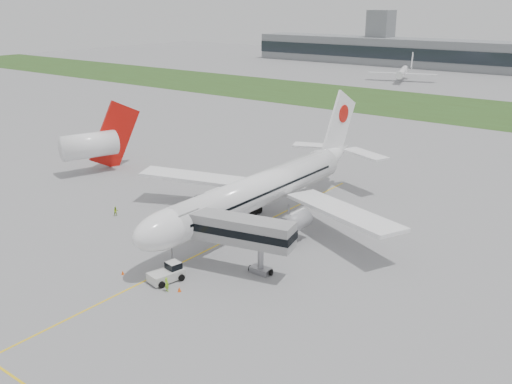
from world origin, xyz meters
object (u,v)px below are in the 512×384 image
Objects in this scene: pushback_tug at (168,273)px; jet_bridge at (227,229)px; airliner at (264,188)px; ground_crew_near at (167,284)px; neighbor_aircraft at (93,144)px.

jet_bridge reaches higher than pushback_tug.
airliner is at bearing 97.84° from jet_bridge.
jet_bridge is 8.99× the size of ground_crew_near.
pushback_tug is 0.29× the size of jet_bridge.
airliner reaches higher than pushback_tug.
ground_crew_near is at bearing -10.85° from neighbor_aircraft.
neighbor_aircraft is at bearing 147.44° from jet_bridge.
jet_bridge is (6.07, -15.94, -0.10)m from airliner.
airliner is 3.37× the size of jet_bridge.
ground_crew_near is at bearing -80.78° from airliner.
pushback_tug is at bearing -84.70° from airliner.
neighbor_aircraft reaches higher than jet_bridge.
pushback_tug is 9.08m from jet_bridge.
neighbor_aircraft is (-47.54, 26.49, 4.84)m from ground_crew_near.
jet_bridge is 0.89× the size of neighbor_aircraft.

